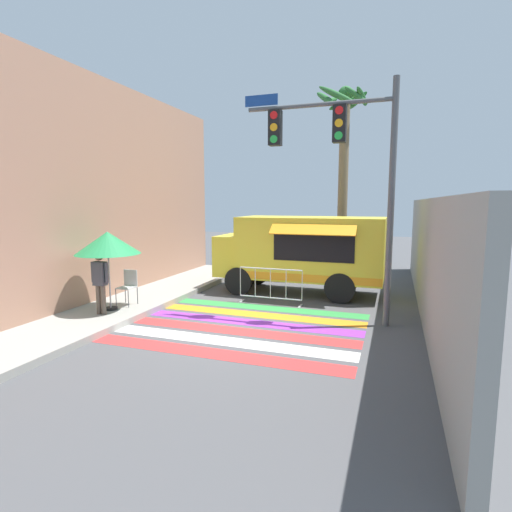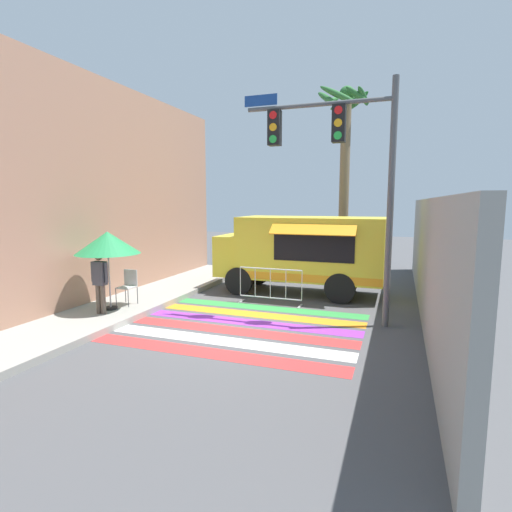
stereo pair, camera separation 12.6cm
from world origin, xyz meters
name	(u,v)px [view 2 (the right image)]	position (x,y,z in m)	size (l,w,h in m)	color
ground_plane	(231,327)	(0.00, 0.00, 0.00)	(60.00, 60.00, 0.00)	#4C4C4F
sidewalk_left	(81,307)	(-4.79, 0.00, 0.09)	(4.40, 16.00, 0.17)	#99968E
building_left_facade	(72,191)	(-4.83, 0.00, 3.43)	(0.25, 16.00, 6.86)	tan
concrete_wall_right	(427,257)	(4.62, 3.00, 1.61)	(0.20, 16.00, 3.22)	gray
crosswalk_painted	(234,325)	(0.00, 0.16, 0.00)	(6.40, 4.36, 0.01)	red
food_truck	(298,250)	(0.65, 4.33, 1.51)	(5.65, 2.54, 2.64)	yellow
traffic_signal_pole	(341,156)	(2.41, 1.41, 4.29)	(3.88, 0.29, 6.08)	#515456
patio_umbrella	(108,243)	(-3.60, -0.11, 2.02)	(1.74, 1.74, 2.17)	black
folding_chair	(129,283)	(-3.49, 0.55, 0.78)	(0.45, 0.45, 1.00)	#4C4C51
vendor_person	(100,279)	(-3.53, -0.57, 1.11)	(0.53, 0.22, 1.66)	brown
barricade_front	(270,286)	(0.21, 2.55, 0.56)	(2.01, 0.44, 1.13)	#B7BABF
palm_tree	(344,153)	(1.61, 8.02, 5.12)	(2.28, 2.21, 7.76)	#7A664C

